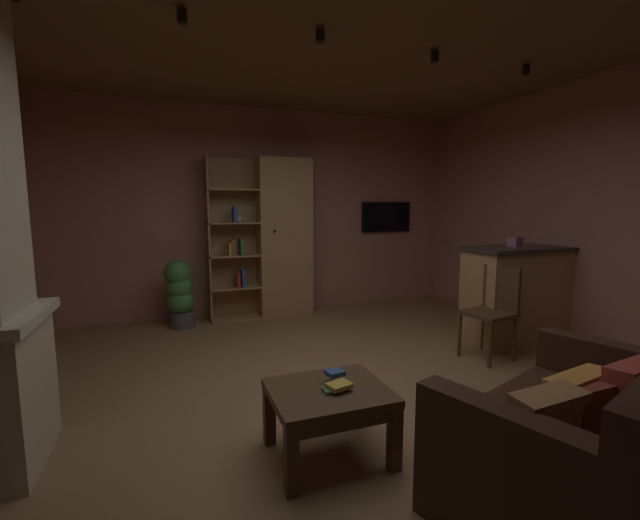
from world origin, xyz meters
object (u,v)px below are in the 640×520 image
at_px(kitchen_bar_counter, 522,293).
at_px(coffee_table, 329,402).
at_px(potted_floor_plant, 179,292).
at_px(dining_chair, 493,306).
at_px(leather_couch, 583,444).
at_px(table_book_1, 339,385).
at_px(table_book_0, 332,390).
at_px(table_book_2, 335,373).
at_px(tissue_box, 515,242).
at_px(wall_mounted_tv, 386,217).
at_px(bookshelf_cabinet, 277,239).

distance_m(kitchen_bar_counter, coffee_table, 3.15).
distance_m(coffee_table, potted_floor_plant, 3.27).
xyz_separation_m(kitchen_bar_counter, coffee_table, (-2.86, -1.31, -0.20)).
bearing_deg(dining_chair, leather_couch, -120.94).
bearing_deg(table_book_1, leather_couch, -36.34).
height_order(table_book_0, dining_chair, dining_chair).
xyz_separation_m(table_book_0, table_book_2, (0.07, 0.12, 0.05)).
height_order(tissue_box, table_book_0, tissue_box).
distance_m(table_book_1, wall_mounted_tv, 4.39).
bearing_deg(tissue_box, table_book_2, -154.76).
xyz_separation_m(bookshelf_cabinet, table_book_0, (-0.54, -3.40, -0.63)).
height_order(kitchen_bar_counter, coffee_table, kitchen_bar_counter).
relative_size(coffee_table, table_book_1, 5.06).
bearing_deg(table_book_0, leather_couch, -35.45).
height_order(leather_couch, table_book_0, leather_couch).
distance_m(table_book_0, dining_chair, 2.38).
bearing_deg(wall_mounted_tv, dining_chair, -94.69).
bearing_deg(tissue_box, dining_chair, -149.25).
distance_m(table_book_0, potted_floor_plant, 3.30).
relative_size(bookshelf_cabinet, table_book_2, 20.58).
xyz_separation_m(leather_couch, dining_chair, (1.07, 1.79, 0.22)).
distance_m(bookshelf_cabinet, dining_chair, 2.92).
distance_m(bookshelf_cabinet, leather_couch, 4.27).
xyz_separation_m(leather_couch, wall_mounted_tv, (1.28, 4.38, 1.05)).
bearing_deg(wall_mounted_tv, table_book_0, -123.13).
relative_size(tissue_box, potted_floor_plant, 0.14).
bearing_deg(table_book_0, potted_floor_plant, 103.61).
bearing_deg(table_book_0, table_book_1, -7.94).
distance_m(table_book_2, dining_chair, 2.27).
xyz_separation_m(coffee_table, wall_mounted_tv, (2.36, 3.57, 1.01)).
bearing_deg(potted_floor_plant, leather_couch, -65.04).
bearing_deg(leather_couch, table_book_0, 144.55).
relative_size(table_book_0, potted_floor_plant, 0.12).
xyz_separation_m(kitchen_bar_counter, wall_mounted_tv, (-0.50, 2.26, 0.81)).
relative_size(table_book_1, table_book_2, 1.31).
xyz_separation_m(leather_couch, table_book_0, (-1.07, 0.76, 0.13)).
xyz_separation_m(leather_couch, table_book_2, (-1.01, 0.88, 0.18)).
relative_size(bookshelf_cabinet, potted_floor_plant, 2.52).
relative_size(leather_couch, potted_floor_plant, 1.96).
height_order(coffee_table, table_book_2, table_book_2).
xyz_separation_m(bookshelf_cabinet, dining_chair, (1.60, -2.38, -0.54)).
height_order(coffee_table, dining_chair, dining_chair).
xyz_separation_m(bookshelf_cabinet, coffee_table, (-0.55, -3.36, -0.73)).
relative_size(potted_floor_plant, wall_mounted_tv, 1.03).
height_order(tissue_box, dining_chair, tissue_box).
height_order(bookshelf_cabinet, coffee_table, bookshelf_cabinet).
bearing_deg(tissue_box, leather_couch, -127.75).
relative_size(table_book_0, table_book_2, 1.00).
distance_m(leather_couch, potted_floor_plant, 4.39).
bearing_deg(potted_floor_plant, coffee_table, -76.31).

